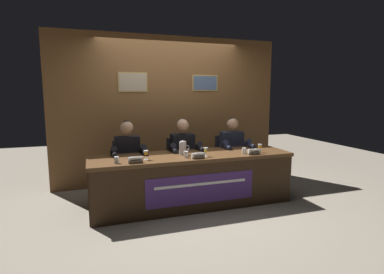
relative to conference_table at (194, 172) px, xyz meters
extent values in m
plane|color=gray|center=(0.00, 0.11, -0.50)|extent=(12.00, 12.00, 0.00)
cube|color=brown|center=(0.00, 1.36, 0.80)|extent=(4.09, 0.12, 2.60)
cube|color=tan|center=(-0.65, 1.30, 1.29)|extent=(0.49, 0.02, 0.33)
cube|color=tan|center=(-0.65, 1.29, 1.29)|extent=(0.45, 0.01, 0.29)
cube|color=tan|center=(0.65, 1.30, 1.29)|extent=(0.49, 0.02, 0.29)
cube|color=slate|center=(0.65, 1.29, 1.29)|extent=(0.45, 0.01, 0.25)
cube|color=brown|center=(0.00, 0.11, 0.21)|extent=(2.89, 0.80, 0.05)
cube|color=#342112|center=(0.00, -0.28, -0.16)|extent=(2.83, 0.04, 0.69)
cube|color=#342112|center=(-1.39, 0.11, -0.16)|extent=(0.08, 0.72, 0.69)
cube|color=#342112|center=(1.39, 0.11, -0.16)|extent=(0.08, 0.72, 0.69)
cube|color=#4C2D7A|center=(0.00, -0.30, -0.16)|extent=(1.51, 0.01, 0.40)
cube|color=white|center=(0.00, -0.30, -0.09)|extent=(1.29, 0.00, 0.04)
cylinder|color=black|center=(-0.86, 0.61, -0.49)|extent=(0.44, 0.44, 0.02)
cylinder|color=black|center=(-0.86, 0.61, -0.28)|extent=(0.05, 0.05, 0.39)
cube|color=#232328|center=(-0.86, 0.61, -0.07)|extent=(0.44, 0.44, 0.03)
cube|color=#232328|center=(-0.86, 0.81, 0.16)|extent=(0.40, 0.05, 0.44)
cylinder|color=black|center=(-0.96, 0.26, -0.28)|extent=(0.10, 0.10, 0.44)
cylinder|color=black|center=(-0.76, 0.26, -0.28)|extent=(0.10, 0.10, 0.44)
cylinder|color=black|center=(-0.96, 0.41, -0.01)|extent=(0.13, 0.34, 0.13)
cylinder|color=black|center=(-0.76, 0.41, -0.01)|extent=(0.13, 0.34, 0.13)
cube|color=black|center=(-0.86, 0.58, 0.23)|extent=(0.36, 0.20, 0.48)
sphere|color=tan|center=(-0.86, 0.56, 0.61)|extent=(0.19, 0.19, 0.19)
sphere|color=black|center=(-0.86, 0.57, 0.62)|extent=(0.17, 0.17, 0.17)
cylinder|color=black|center=(-1.07, 0.48, 0.25)|extent=(0.09, 0.30, 0.25)
cylinder|color=black|center=(-0.65, 0.48, 0.25)|extent=(0.09, 0.30, 0.25)
cylinder|color=black|center=(-1.07, 0.32, 0.27)|extent=(0.07, 0.24, 0.07)
cylinder|color=black|center=(-0.65, 0.32, 0.27)|extent=(0.07, 0.24, 0.07)
cube|color=white|center=(-0.85, -0.20, 0.28)|extent=(0.19, 0.03, 0.08)
cube|color=white|center=(-0.85, -0.17, 0.28)|extent=(0.19, 0.03, 0.08)
cube|color=black|center=(-0.85, -0.21, 0.28)|extent=(0.13, 0.01, 0.01)
cylinder|color=white|center=(-0.69, -0.05, 0.24)|extent=(0.06, 0.06, 0.00)
cylinder|color=white|center=(-0.69, -0.05, 0.27)|extent=(0.01, 0.01, 0.05)
cone|color=white|center=(-0.69, -0.05, 0.33)|extent=(0.06, 0.06, 0.06)
cylinder|color=orange|center=(-0.69, -0.05, 0.32)|extent=(0.04, 0.04, 0.04)
cylinder|color=silver|center=(-1.08, -0.13, 0.28)|extent=(0.06, 0.06, 0.08)
cylinder|color=silver|center=(-1.08, -0.13, 0.26)|extent=(0.05, 0.05, 0.05)
cylinder|color=black|center=(0.00, 0.61, -0.49)|extent=(0.44, 0.44, 0.02)
cylinder|color=black|center=(0.00, 0.61, -0.28)|extent=(0.05, 0.05, 0.39)
cube|color=#232328|center=(0.00, 0.61, -0.07)|extent=(0.44, 0.44, 0.03)
cube|color=#232328|center=(0.00, 0.81, 0.16)|extent=(0.40, 0.05, 0.44)
cylinder|color=black|center=(-0.10, 0.26, -0.28)|extent=(0.10, 0.10, 0.44)
cylinder|color=black|center=(0.10, 0.26, -0.28)|extent=(0.10, 0.10, 0.44)
cylinder|color=black|center=(-0.10, 0.41, -0.01)|extent=(0.13, 0.34, 0.13)
cylinder|color=black|center=(0.10, 0.41, -0.01)|extent=(0.13, 0.34, 0.13)
cube|color=black|center=(0.00, 0.58, 0.23)|extent=(0.36, 0.20, 0.48)
sphere|color=tan|center=(0.00, 0.56, 0.61)|extent=(0.19, 0.19, 0.19)
sphere|color=gray|center=(0.00, 0.57, 0.62)|extent=(0.17, 0.17, 0.17)
cylinder|color=black|center=(-0.21, 0.48, 0.25)|extent=(0.09, 0.30, 0.25)
cylinder|color=black|center=(0.21, 0.48, 0.25)|extent=(0.09, 0.30, 0.25)
cylinder|color=black|center=(-0.21, 0.32, 0.27)|extent=(0.07, 0.24, 0.07)
cylinder|color=black|center=(0.21, 0.32, 0.27)|extent=(0.07, 0.24, 0.07)
cube|color=white|center=(-0.01, -0.21, 0.28)|extent=(0.18, 0.03, 0.08)
cube|color=white|center=(-0.01, -0.18, 0.28)|extent=(0.18, 0.03, 0.08)
cube|color=black|center=(-0.01, -0.21, 0.28)|extent=(0.13, 0.01, 0.01)
cylinder|color=white|center=(0.13, -0.10, 0.24)|extent=(0.06, 0.06, 0.00)
cylinder|color=white|center=(0.13, -0.10, 0.27)|extent=(0.01, 0.01, 0.05)
cone|color=white|center=(0.13, -0.10, 0.33)|extent=(0.06, 0.06, 0.06)
cylinder|color=yellow|center=(0.13, -0.10, 0.32)|extent=(0.04, 0.04, 0.04)
cylinder|color=silver|center=(-0.15, -0.08, 0.28)|extent=(0.06, 0.06, 0.08)
cylinder|color=silver|center=(-0.15, -0.08, 0.26)|extent=(0.05, 0.05, 0.05)
cylinder|color=black|center=(0.86, 0.61, -0.49)|extent=(0.44, 0.44, 0.02)
cylinder|color=black|center=(0.86, 0.61, -0.28)|extent=(0.05, 0.05, 0.39)
cube|color=#232328|center=(0.86, 0.61, -0.07)|extent=(0.44, 0.44, 0.03)
cube|color=#232328|center=(0.86, 0.81, 0.16)|extent=(0.40, 0.05, 0.44)
cylinder|color=black|center=(0.76, 0.26, -0.28)|extent=(0.10, 0.10, 0.44)
cylinder|color=black|center=(0.96, 0.26, -0.28)|extent=(0.10, 0.10, 0.44)
cylinder|color=black|center=(0.76, 0.41, -0.01)|extent=(0.13, 0.34, 0.13)
cylinder|color=black|center=(0.96, 0.41, -0.01)|extent=(0.13, 0.34, 0.13)
cube|color=#1E2338|center=(0.86, 0.58, 0.23)|extent=(0.36, 0.20, 0.48)
sphere|color=tan|center=(0.86, 0.56, 0.61)|extent=(0.19, 0.19, 0.19)
sphere|color=black|center=(0.86, 0.57, 0.62)|extent=(0.17, 0.17, 0.17)
cylinder|color=#1E2338|center=(0.65, 0.48, 0.25)|extent=(0.09, 0.30, 0.25)
cylinder|color=#1E2338|center=(1.07, 0.48, 0.25)|extent=(0.09, 0.30, 0.25)
cylinder|color=#1E2338|center=(0.65, 0.32, 0.27)|extent=(0.07, 0.24, 0.07)
cylinder|color=#1E2338|center=(1.07, 0.32, 0.27)|extent=(0.07, 0.24, 0.07)
cube|color=white|center=(0.84, -0.21, 0.28)|extent=(0.19, 0.03, 0.08)
cube|color=white|center=(0.84, -0.17, 0.28)|extent=(0.19, 0.03, 0.08)
cube|color=black|center=(0.84, -0.21, 0.28)|extent=(0.14, 0.01, 0.01)
cylinder|color=white|center=(0.99, -0.09, 0.24)|extent=(0.06, 0.06, 0.00)
cylinder|color=white|center=(0.99, -0.09, 0.27)|extent=(0.01, 0.01, 0.05)
cone|color=white|center=(0.99, -0.09, 0.33)|extent=(0.06, 0.06, 0.06)
cylinder|color=orange|center=(0.99, -0.09, 0.32)|extent=(0.04, 0.04, 0.04)
cylinder|color=silver|center=(0.73, -0.10, 0.28)|extent=(0.06, 0.06, 0.08)
cylinder|color=silver|center=(0.73, -0.10, 0.26)|extent=(0.05, 0.05, 0.05)
cylinder|color=silver|center=(-0.14, 0.12, 0.33)|extent=(0.10, 0.10, 0.18)
cylinder|color=silver|center=(-0.14, 0.12, 0.42)|extent=(0.09, 0.09, 0.01)
sphere|color=silver|center=(-0.14, 0.12, 0.44)|extent=(0.02, 0.02, 0.02)
torus|color=silver|center=(-0.07, 0.12, 0.34)|extent=(0.07, 0.01, 0.07)
camera|label=1|loc=(-1.36, -3.92, 1.11)|focal=28.17mm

